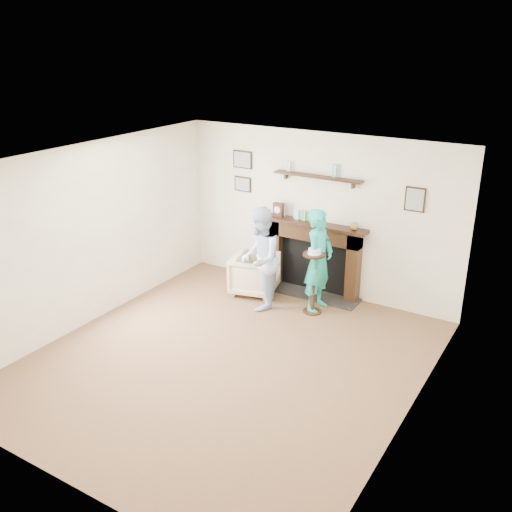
% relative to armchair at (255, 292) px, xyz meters
% --- Properties ---
extents(ground, '(5.00, 5.00, 0.00)m').
position_rel_armchair_xyz_m(ground, '(0.76, -1.90, 0.00)').
color(ground, brown).
rests_on(ground, ground).
extents(room_shell, '(4.54, 5.02, 2.52)m').
position_rel_armchair_xyz_m(room_shell, '(0.76, -1.21, 1.62)').
color(room_shell, white).
rests_on(room_shell, ground).
extents(armchair, '(0.84, 0.82, 0.63)m').
position_rel_armchair_xyz_m(armchair, '(0.00, 0.00, 0.00)').
color(armchair, tan).
rests_on(armchair, ground).
extents(man, '(0.83, 0.91, 1.53)m').
position_rel_armchair_xyz_m(man, '(0.32, -0.38, 0.00)').
color(man, '#A4B8CD').
rests_on(man, ground).
extents(woman, '(0.38, 0.57, 1.53)m').
position_rel_armchair_xyz_m(woman, '(1.08, 0.00, 0.00)').
color(woman, '#1EAFA7').
rests_on(woman, ground).
extents(pedestal_table, '(0.33, 0.33, 1.06)m').
position_rel_armchair_xyz_m(pedestal_table, '(1.08, -0.15, 0.65)').
color(pedestal_table, black).
rests_on(pedestal_table, ground).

